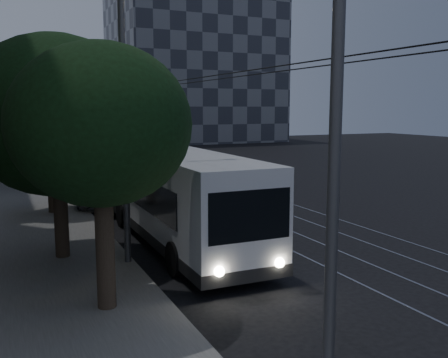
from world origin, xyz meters
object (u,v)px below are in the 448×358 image
car_white_c (69,161)px  streetlamp_near (137,81)px  pickup_silver (97,192)px  streetlamp_far (51,94)px  car_white_b (86,169)px  trolleybus (171,192)px  car_white_d (54,154)px  car_white_a (94,175)px

car_white_c → streetlamp_near: streetlamp_near is taller
pickup_silver → streetlamp_far: bearing=96.5°
car_white_b → pickup_silver: bearing=-103.0°
streetlamp_near → pickup_silver: bearing=87.2°
trolleybus → streetlamp_far: streetlamp_far is taller
car_white_c → car_white_d: 7.15m
car_white_b → car_white_d: (-0.89, 11.51, 0.05)m
car_white_b → car_white_c: (-0.56, 4.38, 0.15)m
trolleybus → streetlamp_near: (-1.90, -2.65, 3.87)m
car_white_c → streetlamp_far: bearing=-93.6°
car_white_c → trolleybus: bearing=-76.0°
trolleybus → streetlamp_far: bearing=99.0°
streetlamp_near → car_white_c: bearing=87.5°
car_white_a → car_white_d: (-0.58, 16.47, -0.11)m
trolleybus → car_white_d: (-1.15, 29.46, -1.07)m
car_white_a → streetlamp_far: streetlamp_far is taller
trolleybus → car_white_c: trolleybus is taller
streetlamp_near → streetlamp_far: (-0.60, 18.91, 0.03)m
car_white_b → streetlamp_far: (-2.24, -1.69, 5.03)m
pickup_silver → car_white_d: pickup_silver is taller
car_white_d → streetlamp_far: streetlamp_far is taller
trolleybus → pickup_silver: bearing=101.0°
car_white_a → car_white_b: (0.32, 4.96, -0.16)m
car_white_d → streetlamp_near: (-0.75, -32.12, 4.94)m
streetlamp_far → streetlamp_near: bearing=-88.2°
car_white_c → streetlamp_far: streetlamp_far is taller
pickup_silver → streetlamp_far: streetlamp_far is taller
streetlamp_far → pickup_silver: bearing=-83.0°
trolleybus → pickup_silver: size_ratio=2.53×
car_white_b → streetlamp_far: bearing=-149.8°
car_white_a → car_white_d: bearing=98.9°
car_white_a → car_white_d: size_ratio=1.16×
trolleybus → car_white_a: trolleybus is taller
trolleybus → car_white_b: bearing=91.1°
streetlamp_far → car_white_d: bearing=84.2°
car_white_a → car_white_b: size_ratio=1.06×
pickup_silver → car_white_c: size_ratio=1.07×
pickup_silver → car_white_b: pickup_silver is taller
trolleybus → pickup_silver: (-1.40, 7.38, -1.05)m
streetlamp_near → car_white_b: bearing=85.4°
trolleybus → streetlamp_far: 16.91m
streetlamp_far → car_white_b: bearing=37.0°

